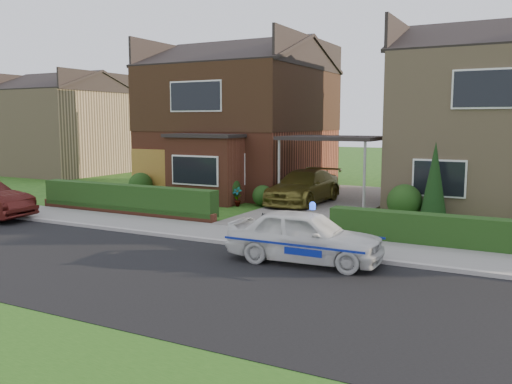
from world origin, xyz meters
The scene contains 23 objects.
ground centered at (0.00, 0.00, 0.00)m, with size 120.00×120.00×0.00m, color #204B14.
road centered at (0.00, 0.00, 0.00)m, with size 60.00×6.00×0.02m, color black.
kerb centered at (0.00, 3.05, 0.06)m, with size 60.00×0.16×0.12m, color #9E9993.
sidewalk centered at (0.00, 4.10, 0.05)m, with size 60.00×2.00×0.10m, color slate.
driveway centered at (0.00, 11.00, 0.06)m, with size 3.80×12.00×0.12m, color #666059.
house_left centered at (-5.78, 13.90, 3.81)m, with size 7.50×9.53×7.25m.
house_right centered at (5.80, 13.99, 3.66)m, with size 7.50×8.06×7.25m.
carport_link centered at (0.00, 10.95, 2.66)m, with size 3.80×3.00×2.77m.
garage_door centered at (-8.25, 9.96, 1.05)m, with size 2.20×0.10×2.10m, color olive.
dwarf_wall centered at (-5.80, 5.30, 0.18)m, with size 7.70×0.25×0.36m, color brown.
hedge_left centered at (-5.80, 5.45, 0.00)m, with size 7.50×0.55×0.90m, color #113714.
hedge_right centered at (5.80, 5.35, 0.00)m, with size 7.50×0.55×0.80m, color #113714.
shrub_left_far centered at (-8.50, 9.50, 0.54)m, with size 1.08×1.08×1.08m, color #113714.
shrub_left_mid centered at (-4.00, 9.30, 0.66)m, with size 1.32×1.32×1.32m, color #113714.
shrub_left_near centered at (-2.40, 9.60, 0.42)m, with size 0.84×0.84×0.84m, color #113714.
shrub_right_near centered at (3.20, 9.40, 0.60)m, with size 1.20×1.20×1.20m, color #113714.
conifer_a centered at (4.20, 9.20, 1.30)m, with size 0.90×0.90×2.60m, color black.
neighbour_left centered at (-20.00, 16.00, 2.60)m, with size 6.50×7.00×5.20m, color tan.
police_car centered at (2.45, 2.32, 0.63)m, with size 3.42×3.80×1.43m.
driveway_car centered at (-1.00, 10.42, 0.77)m, with size 1.82×4.48×1.30m, color brown.
potted_plant_a centered at (-3.23, 9.00, 0.38)m, with size 0.40×0.27×0.77m, color gray.
potted_plant_b centered at (-5.61, 8.10, 0.34)m, with size 0.30×0.37×0.68m, color gray.
potted_plant_c centered at (-2.50, 6.00, 0.33)m, with size 0.37×0.37×0.67m, color gray.
Camera 1 is at (7.29, -9.34, 3.34)m, focal length 38.00 mm.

